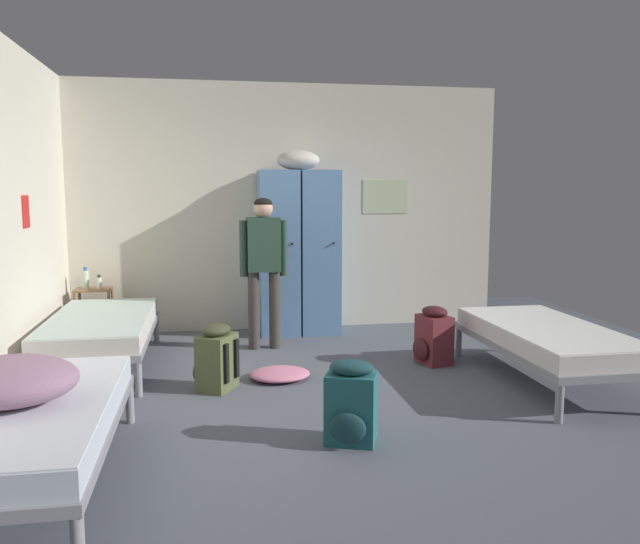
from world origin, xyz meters
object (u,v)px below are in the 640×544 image
(person_traveler, at_px, (264,259))
(backpack_teal, at_px, (351,404))
(bed_left_front, at_px, (29,421))
(lotion_bottle, at_px, (99,283))
(shelf_unit, at_px, (94,309))
(water_bottle, at_px, (86,279))
(bed_right, at_px, (548,338))
(bed_left_rear, at_px, (101,327))
(backpack_maroon, at_px, (433,337))
(locker_bank, at_px, (299,249))
(clothes_pile_pink, at_px, (280,374))
(bedding_heap, at_px, (10,381))
(backpack_olive, at_px, (216,358))

(person_traveler, relative_size, backpack_teal, 2.82)
(bed_left_front, distance_m, lotion_bottle, 3.55)
(shelf_unit, height_order, water_bottle, water_bottle)
(bed_right, distance_m, lotion_bottle, 4.59)
(person_traveler, xyz_separation_m, lotion_bottle, (-1.73, 0.65, -0.30))
(water_bottle, bearing_deg, bed_left_rear, -74.25)
(bed_left_rear, relative_size, water_bottle, 8.24)
(bed_left_front, bearing_deg, water_bottle, 95.25)
(backpack_maroon, bearing_deg, lotion_bottle, 155.03)
(shelf_unit, relative_size, bed_right, 0.30)
(locker_bank, xyz_separation_m, person_traveler, (-0.45, -0.67, -0.03))
(bed_left_rear, height_order, clothes_pile_pink, bed_left_rear)
(bed_left_front, xyz_separation_m, backpack_maroon, (3.07, 2.02, -0.12))
(lotion_bottle, height_order, clothes_pile_pink, lotion_bottle)
(locker_bank, relative_size, bedding_heap, 2.89)
(shelf_unit, height_order, bed_right, shelf_unit)
(backpack_maroon, bearing_deg, clothes_pile_pink, -170.61)
(bed_left_rear, bearing_deg, locker_bank, 29.36)
(backpack_maroon, bearing_deg, water_bottle, 155.17)
(bed_left_front, bearing_deg, backpack_teal, 9.25)
(bed_right, relative_size, backpack_teal, 3.45)
(bedding_heap, height_order, backpack_olive, bedding_heap)
(backpack_olive, xyz_separation_m, backpack_teal, (0.85, -1.28, 0.00))
(lotion_bottle, relative_size, backpack_maroon, 0.28)
(backpack_maroon, distance_m, backpack_teal, 2.08)
(locker_bank, xyz_separation_m, bedding_heap, (-2.08, -3.57, -0.35))
(water_bottle, bearing_deg, clothes_pile_pink, -43.57)
(shelf_unit, distance_m, clothes_pile_pink, 2.58)
(lotion_bottle, bearing_deg, person_traveler, -20.73)
(backpack_maroon, xyz_separation_m, backpack_teal, (-1.18, -1.72, 0.00))
(bed_right, xyz_separation_m, clothes_pile_pink, (-2.25, 0.47, -0.34))
(lotion_bottle, height_order, backpack_maroon, lotion_bottle)
(bedding_heap, height_order, backpack_maroon, bedding_heap)
(person_traveler, relative_size, backpack_olive, 2.82)
(person_traveler, bearing_deg, lotion_bottle, 159.27)
(shelf_unit, xyz_separation_m, backpack_olive, (1.28, -1.98, -0.09))
(bed_left_rear, bearing_deg, backpack_olive, -38.95)
(person_traveler, height_order, backpack_teal, person_traveler)
(locker_bank, distance_m, backpack_maroon, 1.99)
(locker_bank, relative_size, person_traveler, 1.33)
(locker_bank, relative_size, bed_right, 1.09)
(clothes_pile_pink, bearing_deg, backpack_teal, -78.41)
(bed_left_front, xyz_separation_m, person_traveler, (1.55, 2.88, 0.56))
(locker_bank, bearing_deg, backpack_maroon, -55.09)
(locker_bank, relative_size, water_bottle, 8.98)
(shelf_unit, distance_m, water_bottle, 0.34)
(shelf_unit, height_order, bed_left_rear, shelf_unit)
(water_bottle, bearing_deg, bedding_heap, -86.01)
(water_bottle, bearing_deg, shelf_unit, -14.04)
(bed_left_front, distance_m, bedding_heap, 0.25)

